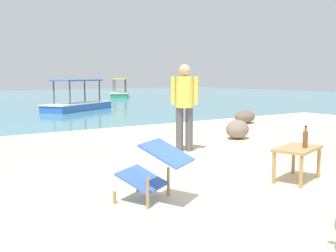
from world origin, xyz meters
TOP-DOWN VIEW (x-y plane):
  - sand_beach at (0.00, 0.00)m, footprint 18.00×14.00m
  - low_bench_table at (0.11, 0.45)m, footprint 0.86×0.65m
  - bottle at (0.16, 0.37)m, footprint 0.07×0.07m
  - deck_chair_far at (-1.97, 0.77)m, footprint 0.85×0.93m
  - person_standing at (0.18, 3.07)m, footprint 0.43×0.34m
  - shore_rock_large at (4.42, 5.68)m, footprint 0.78×0.62m
  - shore_rock_medium at (2.07, 3.59)m, footprint 0.77×0.70m
  - boat_blue at (2.25, 13.28)m, footprint 3.71×2.96m
  - boat_green at (8.98, 22.21)m, footprint 2.85×3.75m

SIDE VIEW (x-z plane):
  - sand_beach at x=0.00m, z-range 0.00..0.04m
  - shore_rock_large at x=4.42m, z-range 0.04..0.43m
  - shore_rock_medium at x=2.07m, z-range 0.04..0.47m
  - boat_blue at x=2.25m, z-range -0.35..0.94m
  - boat_green at x=8.98m, z-range -0.35..0.94m
  - low_bench_table at x=0.11m, z-range 0.19..0.65m
  - deck_chair_far at x=-1.97m, z-range 0.08..0.77m
  - bottle at x=0.16m, z-range 0.47..0.76m
  - person_standing at x=0.18m, z-range 0.18..1.80m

